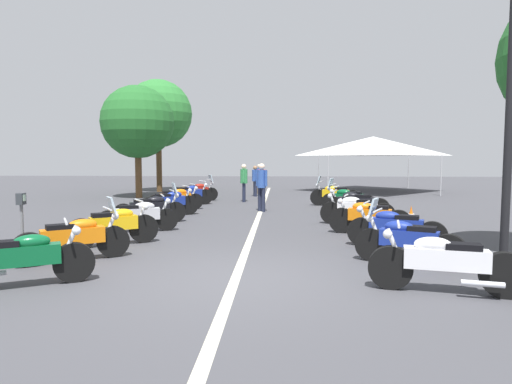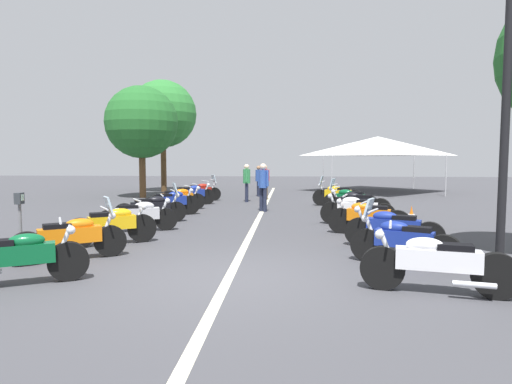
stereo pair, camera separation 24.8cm
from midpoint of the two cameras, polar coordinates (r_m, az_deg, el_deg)
The scene contains 30 objects.
ground_plane at distance 7.31m, azimuth -3.65°, elevation -11.09°, with size 80.00×80.00×0.00m, color #424247.
lane_centre_stripe at distance 13.92m, azimuth -0.34°, elevation -3.63°, with size 29.79×0.16×0.01m, color beige.
motorcycle_left_row_0 at distance 7.61m, azimuth -29.09°, elevation -7.52°, with size 1.19×1.95×0.99m.
motorcycle_left_row_1 at distance 9.05m, azimuth -23.19°, elevation -5.42°, with size 1.32×1.80×1.20m.
motorcycle_left_row_2 at distance 10.38m, azimuth -18.55°, elevation -4.08°, with size 1.22×1.75×1.01m.
motorcycle_left_row_3 at distance 12.06m, azimuth -15.58°, elevation -2.92°, with size 0.99×2.00×0.98m.
motorcycle_left_row_4 at distance 13.61m, azimuth -13.99°, elevation -2.00°, with size 1.09×2.01×1.20m.
motorcycle_left_row_5 at distance 15.15m, azimuth -11.59°, elevation -1.30°, with size 1.21×1.81×1.02m.
motorcycle_left_row_6 at distance 16.82m, azimuth -10.80°, elevation -0.79°, with size 1.13×1.97×0.98m.
motorcycle_left_row_7 at distance 18.41m, azimuth -9.11°, elevation -0.28°, with size 1.35×1.84×1.00m.
motorcycle_left_row_8 at distance 20.08m, azimuth -8.06°, elevation 0.11°, with size 1.12×1.88×1.19m.
motorcycle_right_row_0 at distance 6.91m, azimuth 22.28°, elevation -8.38°, with size 0.84×2.15×1.01m.
motorcycle_right_row_1 at distance 8.50m, azimuth 18.23°, elevation -5.91°, with size 1.02×1.84×1.20m.
motorcycle_right_row_2 at distance 9.96m, azimuth 16.92°, elevation -4.43°, with size 0.99×2.01×1.00m.
motorcycle_right_row_3 at distance 11.59m, azimuth 13.86°, elevation -3.10°, with size 0.88×2.03×1.01m.
motorcycle_right_row_4 at distance 13.19m, azimuth 12.41°, elevation -2.17°, with size 0.84×2.14×1.01m.
motorcycle_right_row_5 at distance 14.86m, azimuth 12.29°, elevation -1.42°, with size 1.02×2.09×1.01m.
motorcycle_right_row_6 at distance 16.38m, azimuth 11.37°, elevation -0.87°, with size 1.02×1.90×1.21m.
motorcycle_right_row_7 at distance 18.17m, azimuth 9.83°, elevation -0.30°, with size 0.83×2.05×1.22m.
street_lamp_twin_globe at distance 8.76m, azimuth 29.58°, elevation 14.70°, with size 0.32×1.22×5.34m.
parking_meter at distance 9.57m, azimuth -28.80°, elevation -2.47°, with size 0.19×0.15×1.29m.
traffic_cone_1 at distance 13.20m, azimuth 18.97°, elevation -3.05°, with size 0.36×0.36×0.61m.
bystander_0 at distance 20.68m, azimuth 0.42°, elevation 1.66°, with size 0.36×0.44×1.63m.
bystander_1 at distance 24.00m, azimuth 0.12°, elevation 2.02°, with size 0.43×0.37×1.62m.
bystander_2 at distance 16.00m, azimuth 0.29°, elevation 1.14°, with size 0.38×0.42×1.76m.
bystander_3 at distance 22.39m, azimuth -0.43°, elevation 1.76°, with size 0.51×0.32×1.57m.
bystander_4 at distance 19.55m, azimuth -1.94°, elevation 1.60°, with size 0.53×0.32×1.69m.
roadside_tree_0 at distance 22.39m, azimuth -15.45°, elevation 8.73°, with size 3.53×3.53×5.48m.
roadside_tree_1 at distance 26.21m, azimuth -12.85°, elevation 9.87°, with size 3.86×3.86×6.44m.
event_tent at distance 26.43m, azimuth 14.71°, elevation 5.79°, with size 6.41×6.41×3.20m.
Camera 1 is at (-7.00, -0.72, 1.96)m, focal length 30.78 mm.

